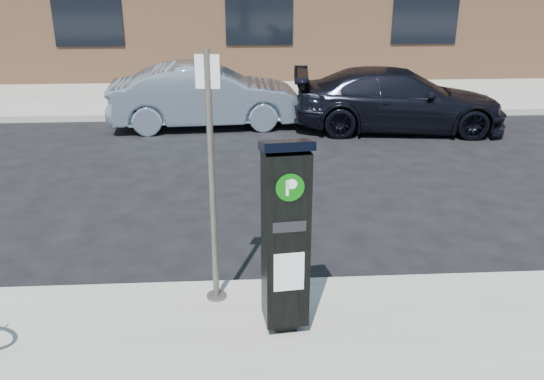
{
  "coord_description": "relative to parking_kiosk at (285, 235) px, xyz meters",
  "views": [
    {
      "loc": [
        -0.68,
        -5.7,
        3.51
      ],
      "look_at": [
        -0.31,
        0.5,
        1.07
      ],
      "focal_mm": 38.0,
      "sensor_mm": 36.0,
      "label": 1
    }
  ],
  "objects": [
    {
      "name": "ground",
      "position": [
        0.27,
        0.88,
        -1.15
      ],
      "size": [
        120.0,
        120.0,
        0.0
      ],
      "primitive_type": "plane",
      "color": "black",
      "rests_on": "ground"
    },
    {
      "name": "sidewalk_far",
      "position": [
        0.27,
        14.88,
        -1.08
      ],
      "size": [
        60.0,
        12.0,
        0.15
      ],
      "primitive_type": "cube",
      "color": "gray",
      "rests_on": "ground"
    },
    {
      "name": "curb_near",
      "position": [
        0.27,
        0.86,
        -1.08
      ],
      "size": [
        60.0,
        0.12,
        0.16
      ],
      "primitive_type": "cube",
      "color": "#9E9B93",
      "rests_on": "ground"
    },
    {
      "name": "curb_far",
      "position": [
        0.27,
        8.9,
        -1.08
      ],
      "size": [
        60.0,
        0.12,
        0.16
      ],
      "primitive_type": "cube",
      "color": "#9E9B93",
      "rests_on": "ground"
    },
    {
      "name": "parking_kiosk",
      "position": [
        0.0,
        0.0,
        0.0
      ],
      "size": [
        0.49,
        0.44,
        1.96
      ],
      "rotation": [
        0.0,
        0.0,
        0.11
      ],
      "color": "black",
      "rests_on": "sidewalk_near"
    },
    {
      "name": "sign_pole",
      "position": [
        -0.69,
        0.58,
        0.31
      ],
      "size": [
        0.23,
        0.21,
        2.64
      ],
      "rotation": [
        0.0,
        0.0,
        -0.13
      ],
      "color": "#544F4A",
      "rests_on": "sidewalk_near"
    },
    {
      "name": "car_silver",
      "position": [
        -1.15,
        8.28,
        -0.44
      ],
      "size": [
        4.44,
        1.84,
        1.43
      ],
      "primitive_type": "imported",
      "rotation": [
        0.0,
        0.0,
        1.65
      ],
      "color": "#8EA2B5",
      "rests_on": "ground"
    },
    {
      "name": "car_dark",
      "position": [
        3.18,
        7.75,
        -0.47
      ],
      "size": [
        4.88,
        2.39,
        1.37
      ],
      "primitive_type": "imported",
      "rotation": [
        0.0,
        0.0,
        1.47
      ],
      "color": "black",
      "rests_on": "ground"
    }
  ]
}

